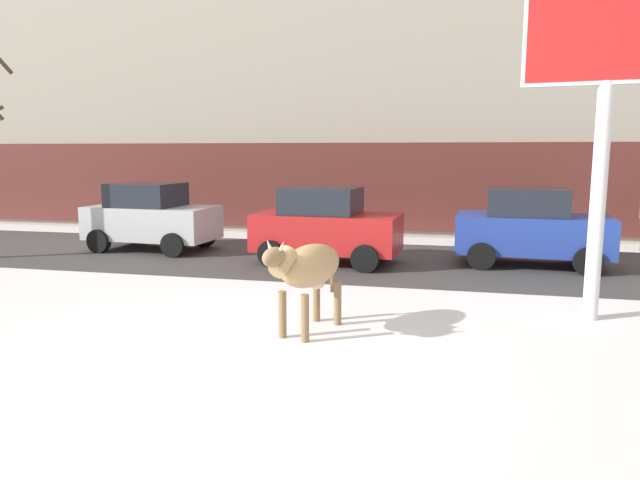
% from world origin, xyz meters
% --- Properties ---
extents(ground_plane, '(120.00, 120.00, 0.00)m').
position_xyz_m(ground_plane, '(0.00, 0.00, 0.00)').
color(ground_plane, white).
extents(road_strip, '(60.00, 5.60, 0.01)m').
position_xyz_m(road_strip, '(0.00, 7.35, 0.00)').
color(road_strip, '#423F3F').
rests_on(road_strip, ground).
extents(building_facade, '(44.00, 6.10, 13.00)m').
position_xyz_m(building_facade, '(0.00, 14.70, 6.48)').
color(building_facade, '#A39989').
rests_on(building_facade, ground).
extents(cow_tan, '(0.99, 1.93, 1.54)m').
position_xyz_m(cow_tan, '(0.61, 1.37, 0.99)').
color(cow_tan, tan).
rests_on(cow_tan, ground).
extents(billboard, '(2.52, 0.53, 5.56)m').
position_xyz_m(billboard, '(4.94, 3.06, 4.31)').
color(billboard, silver).
rests_on(billboard, ground).
extents(car_silver_hatchback, '(3.61, 2.11, 1.86)m').
position_xyz_m(car_silver_hatchback, '(-5.46, 7.65, 0.93)').
color(car_silver_hatchback, '#B7BABF').
rests_on(car_silver_hatchback, ground).
extents(car_red_hatchback, '(3.61, 2.11, 1.86)m').
position_xyz_m(car_red_hatchback, '(-0.32, 6.84, 0.93)').
color(car_red_hatchback, red).
rests_on(car_red_hatchback, ground).
extents(car_blue_hatchback, '(3.61, 2.11, 1.86)m').
position_xyz_m(car_blue_hatchback, '(4.54, 7.59, 0.93)').
color(car_blue_hatchback, '#233D9E').
rests_on(car_blue_hatchback, ground).
extents(pedestrian_near_billboard, '(0.36, 0.24, 1.73)m').
position_xyz_m(pedestrian_near_billboard, '(-7.83, 10.51, 0.88)').
color(pedestrian_near_billboard, '#282833').
rests_on(pedestrian_near_billboard, ground).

